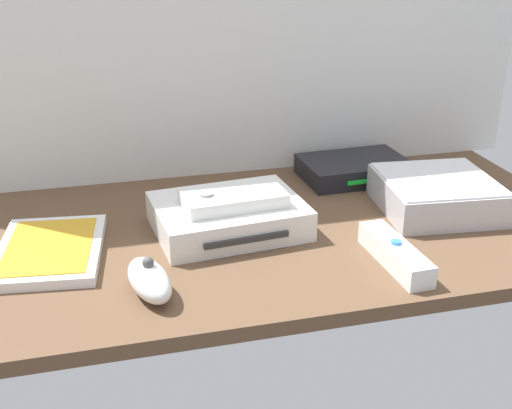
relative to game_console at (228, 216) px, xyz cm
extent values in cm
cube|color=brown|center=(3.90, -0.94, -3.20)|extent=(100.00, 48.00, 2.00)
cube|color=white|center=(0.00, 0.03, 0.00)|extent=(22.43, 17.93, 4.40)
cube|color=#2D2D2D|center=(0.78, -8.13, 0.00)|extent=(12.00, 1.74, 0.80)
cube|color=silver|center=(32.88, -1.25, 0.30)|extent=(18.55, 18.55, 5.00)
cube|color=silver|center=(32.88, -1.25, 2.95)|extent=(17.81, 17.81, 0.30)
cube|color=white|center=(-25.11, -1.82, -1.50)|extent=(15.71, 20.45, 1.40)
cube|color=gold|center=(-25.11, -1.82, -0.72)|extent=(12.97, 17.52, 0.16)
cube|color=black|center=(25.73, 15.11, -0.50)|extent=(18.52, 12.79, 3.40)
cube|color=#19D833|center=(26.01, 8.92, -0.50)|extent=(8.01, 0.76, 0.60)
cube|color=white|center=(19.02, -15.54, -0.70)|extent=(4.28, 14.95, 3.00)
cylinder|color=#387FDB|center=(19.02, -15.54, 1.00)|extent=(1.40, 1.40, 0.40)
ellipsoid|color=white|center=(-13.04, -15.28, -0.20)|extent=(6.53, 10.73, 4.00)
sphere|color=#4C4C4C|center=(-13.04, -15.28, 2.20)|extent=(1.40, 1.40, 1.40)
cube|color=white|center=(0.53, -1.13, 3.20)|extent=(14.98, 9.09, 2.00)
cylinder|color=#99999E|center=(-3.45, -1.44, 4.40)|extent=(2.15, 2.15, 0.40)
camera|label=1|loc=(-17.60, -84.86, 39.76)|focal=46.02mm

